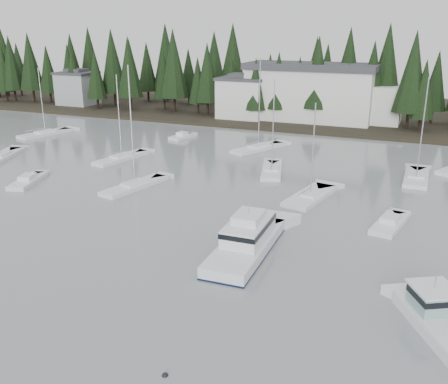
% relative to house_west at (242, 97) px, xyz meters
% --- Properties ---
extents(far_shore_land, '(240.00, 54.00, 1.00)m').
position_rel_house_west_xyz_m(far_shore_land, '(18.00, 18.00, -4.65)').
color(far_shore_land, black).
rests_on(far_shore_land, ground).
extents(conifer_treeline, '(200.00, 22.00, 20.00)m').
position_rel_house_west_xyz_m(conifer_treeline, '(18.00, 7.00, -4.65)').
color(conifer_treeline, black).
rests_on(conifer_treeline, ground).
extents(house_west, '(9.54, 7.42, 8.75)m').
position_rel_house_west_xyz_m(house_west, '(0.00, 0.00, 0.00)').
color(house_west, silver).
rests_on(house_west, ground).
extents(house_far_west, '(8.48, 7.42, 8.25)m').
position_rel_house_west_xyz_m(house_far_west, '(-42.00, 2.00, -0.25)').
color(house_far_west, '#999EA0').
rests_on(house_far_west, ground).
extents(harbor_inn, '(29.50, 11.50, 10.90)m').
position_rel_house_west_xyz_m(harbor_inn, '(15.04, 3.34, 1.12)').
color(harbor_inn, silver).
rests_on(harbor_inn, ground).
extents(cabin_cruiser_center, '(4.00, 12.06, 5.15)m').
position_rel_house_west_xyz_m(cabin_cruiser_center, '(22.00, -57.94, -3.88)').
color(cabin_cruiser_center, white).
rests_on(cabin_cruiser_center, ground).
extents(lobster_boat_teal, '(6.60, 8.67, 4.62)m').
position_rel_house_west_xyz_m(lobster_boat_teal, '(37.26, -64.32, -4.10)').
color(lobster_boat_teal, white).
rests_on(lobster_boat_teal, ground).
extents(sailboat_0, '(4.14, 9.75, 12.48)m').
position_rel_house_west_xyz_m(sailboat_0, '(-5.02, -36.00, -4.58)').
color(sailboat_0, white).
rests_on(sailboat_0, ground).
extents(sailboat_1, '(5.80, 10.37, 11.76)m').
position_rel_house_west_xyz_m(sailboat_1, '(-21.54, -42.07, -4.60)').
color(sailboat_1, white).
rests_on(sailboat_1, ground).
extents(sailboat_4, '(4.61, 8.99, 12.54)m').
position_rel_house_west_xyz_m(sailboat_4, '(16.82, -34.07, -4.58)').
color(sailboat_4, white).
rests_on(sailboat_4, ground).
extents(sailboat_5, '(4.40, 9.65, 14.72)m').
position_rel_house_west_xyz_m(sailboat_5, '(3.76, -46.51, -4.56)').
color(sailboat_5, white).
rests_on(sailboat_5, ground).
extents(sailboat_6, '(6.54, 10.14, 14.38)m').
position_rel_house_west_xyz_m(sailboat_6, '(11.17, -22.77, -4.57)').
color(sailboat_6, white).
rests_on(sailboat_6, ground).
extents(sailboat_7, '(2.81, 8.97, 13.12)m').
position_rel_house_west_xyz_m(sailboat_7, '(34.46, -30.14, -4.58)').
color(sailboat_7, white).
rests_on(sailboat_7, ground).
extents(sailboat_10, '(5.15, 10.06, 12.05)m').
position_rel_house_west_xyz_m(sailboat_10, '(-26.96, -26.67, -4.60)').
color(sailboat_10, white).
rests_on(sailboat_10, ground).
extents(sailboat_11, '(4.63, 9.30, 11.13)m').
position_rel_house_west_xyz_m(sailboat_11, '(23.86, -42.31, -4.60)').
color(sailboat_11, white).
rests_on(sailboat_11, ground).
extents(runabout_0, '(4.12, 7.15, 1.42)m').
position_rel_house_west_xyz_m(runabout_0, '(-9.36, -49.86, -4.52)').
color(runabout_0, white).
rests_on(runabout_0, ground).
extents(runabout_1, '(3.36, 6.84, 1.42)m').
position_rel_house_west_xyz_m(runabout_1, '(32.76, -47.42, -4.52)').
color(runabout_1, white).
rests_on(runabout_1, ground).
extents(runabout_3, '(3.03, 5.41, 1.42)m').
position_rel_house_west_xyz_m(runabout_3, '(-3.54, -19.82, -4.52)').
color(runabout_3, white).
rests_on(runabout_3, ground).
extents(mooring_buoy_dark, '(0.36, 0.36, 0.36)m').
position_rel_house_west_xyz_m(mooring_buoy_dark, '(23.27, -74.63, -4.65)').
color(mooring_buoy_dark, black).
rests_on(mooring_buoy_dark, ground).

